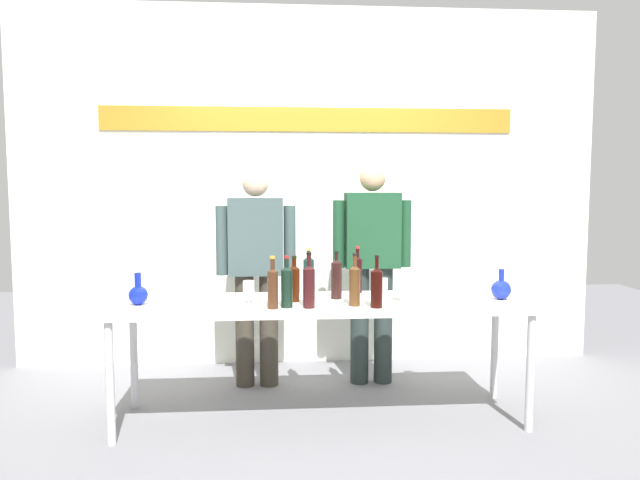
# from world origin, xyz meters

# --- Properties ---
(ground_plane) EXTENTS (10.00, 10.00, 0.00)m
(ground_plane) POSITION_xyz_m (0.00, 0.00, 0.00)
(ground_plane) COLOR slate
(back_wall) EXTENTS (4.92, 0.11, 3.00)m
(back_wall) POSITION_xyz_m (0.00, 1.34, 1.50)
(back_wall) COLOR white
(back_wall) RESTS_ON ground
(display_table) EXTENTS (2.64, 0.70, 0.78)m
(display_table) POSITION_xyz_m (0.00, 0.00, 0.72)
(display_table) COLOR white
(display_table) RESTS_ON ground
(decanter_blue_left) EXTENTS (0.12, 0.12, 0.20)m
(decanter_blue_left) POSITION_xyz_m (-1.15, -0.04, 0.85)
(decanter_blue_left) COLOR #1122B2
(decanter_blue_left) RESTS_ON display_table
(decanter_blue_right) EXTENTS (0.13, 0.13, 0.20)m
(decanter_blue_right) POSITION_xyz_m (1.17, -0.04, 0.85)
(decanter_blue_right) COLOR #192BA0
(decanter_blue_right) RESTS_ON display_table
(presenter_left) EXTENTS (0.59, 0.22, 1.63)m
(presenter_left) POSITION_xyz_m (-0.44, 0.70, 0.93)
(presenter_left) COLOR #3A352B
(presenter_left) RESTS_ON ground
(presenter_right) EXTENTS (0.60, 0.22, 1.67)m
(presenter_right) POSITION_xyz_m (0.44, 0.70, 0.96)
(presenter_right) COLOR #273230
(presenter_right) RESTS_ON ground
(wine_bottle_0) EXTENTS (0.07, 0.07, 0.32)m
(wine_bottle_0) POSITION_xyz_m (0.32, -0.23, 0.91)
(wine_bottle_0) COLOR black
(wine_bottle_0) RESTS_ON display_table
(wine_bottle_1) EXTENTS (0.07, 0.07, 0.32)m
(wine_bottle_1) POSITION_xyz_m (0.27, 0.29, 0.92)
(wine_bottle_1) COLOR black
(wine_bottle_1) RESTS_ON display_table
(wine_bottle_2) EXTENTS (0.07, 0.07, 0.31)m
(wine_bottle_2) POSITION_xyz_m (-0.07, 0.28, 0.92)
(wine_bottle_2) COLOR #0F3028
(wine_bottle_2) RESTS_ON display_table
(wine_bottle_3) EXTENTS (0.07, 0.07, 0.34)m
(wine_bottle_3) POSITION_xyz_m (-0.09, -0.21, 0.92)
(wine_bottle_3) COLOR #371214
(wine_bottle_3) RESTS_ON display_table
(wine_bottle_4) EXTENTS (0.06, 0.06, 0.32)m
(wine_bottle_4) POSITION_xyz_m (-0.31, -0.22, 0.91)
(wine_bottle_4) COLOR #442616
(wine_bottle_4) RESTS_ON display_table
(wine_bottle_5) EXTENTS (0.07, 0.07, 0.32)m
(wine_bottle_5) POSITION_xyz_m (-0.23, -0.19, 0.91)
(wine_bottle_5) COLOR black
(wine_bottle_5) RESTS_ON display_table
(wine_bottle_6) EXTENTS (0.07, 0.07, 0.29)m
(wine_bottle_6) POSITION_xyz_m (-0.18, 0.00, 0.91)
(wine_bottle_6) COLOR #361305
(wine_bottle_6) RESTS_ON display_table
(wine_bottle_7) EXTENTS (0.07, 0.07, 0.31)m
(wine_bottle_7) POSITION_xyz_m (0.10, 0.07, 0.92)
(wine_bottle_7) COLOR black
(wine_bottle_7) RESTS_ON display_table
(wine_bottle_8) EXTENTS (0.07, 0.07, 0.33)m
(wine_bottle_8) POSITION_xyz_m (0.19, -0.17, 0.92)
(wine_bottle_8) COLOR #513216
(wine_bottle_8) RESTS_ON display_table
(wine_glass_left_0) EXTENTS (0.07, 0.07, 0.16)m
(wine_glass_left_0) POSITION_xyz_m (-0.78, -0.08, 0.89)
(wine_glass_left_0) COLOR white
(wine_glass_left_0) RESTS_ON display_table
(wine_glass_left_1) EXTENTS (0.06, 0.06, 0.14)m
(wine_glass_left_1) POSITION_xyz_m (-0.95, -0.15, 0.88)
(wine_glass_left_1) COLOR white
(wine_glass_left_1) RESTS_ON display_table
(wine_glass_left_2) EXTENTS (0.07, 0.07, 0.15)m
(wine_glass_left_2) POSITION_xyz_m (-0.75, 0.10, 0.89)
(wine_glass_left_2) COLOR white
(wine_glass_left_2) RESTS_ON display_table
(wine_glass_left_3) EXTENTS (0.07, 0.07, 0.15)m
(wine_glass_left_3) POSITION_xyz_m (-0.46, -0.05, 0.88)
(wine_glass_left_3) COLOR white
(wine_glass_left_3) RESTS_ON display_table
(wine_glass_right_0) EXTENTS (0.06, 0.06, 0.14)m
(wine_glass_right_0) POSITION_xyz_m (0.66, -0.29, 0.88)
(wine_glass_right_0) COLOR white
(wine_glass_right_0) RESTS_ON display_table
(wine_glass_right_1) EXTENTS (0.06, 0.06, 0.14)m
(wine_glass_right_1) POSITION_xyz_m (0.40, 0.03, 0.88)
(wine_glass_right_1) COLOR white
(wine_glass_right_1) RESTS_ON display_table
(wine_glass_right_2) EXTENTS (0.07, 0.07, 0.16)m
(wine_glass_right_2) POSITION_xyz_m (0.87, 0.26, 0.89)
(wine_glass_right_2) COLOR white
(wine_glass_right_2) RESTS_ON display_table
(wine_glass_right_3) EXTENTS (0.06, 0.06, 0.13)m
(wine_glass_right_3) POSITION_xyz_m (0.74, 0.12, 0.88)
(wine_glass_right_3) COLOR white
(wine_glass_right_3) RESTS_ON display_table
(wine_glass_right_4) EXTENTS (0.06, 0.06, 0.13)m
(wine_glass_right_4) POSITION_xyz_m (0.96, -0.13, 0.87)
(wine_glass_right_4) COLOR white
(wine_glass_right_4) RESTS_ON display_table
(wine_glass_right_5) EXTENTS (0.07, 0.07, 0.14)m
(wine_glass_right_5) POSITION_xyz_m (0.51, -0.05, 0.88)
(wine_glass_right_5) COLOR white
(wine_glass_right_5) RESTS_ON display_table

